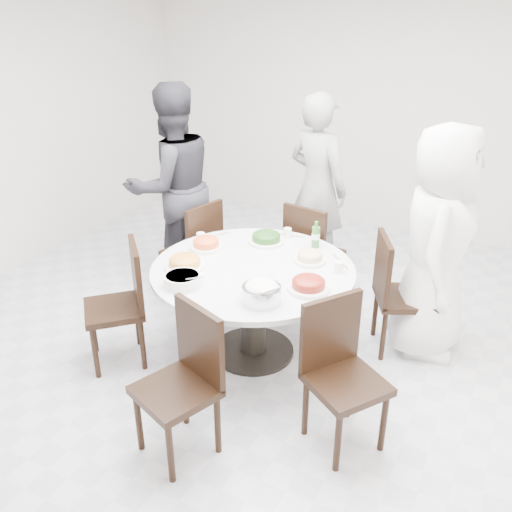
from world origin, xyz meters
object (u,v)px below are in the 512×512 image
at_px(diner_left, 172,187).
at_px(beverage_bottle, 316,234).
at_px(chair_sw, 113,306).
at_px(diner_right, 437,244).
at_px(chair_s, 175,388).
at_px(chair_ne, 405,295).
at_px(rice_bowl, 261,294).
at_px(diner_middle, 317,188).
at_px(chair_se, 347,380).
at_px(dining_table, 253,311).
at_px(chair_n, 315,252).
at_px(soup_bowl, 182,280).
at_px(chair_nw, 191,250).

xyz_separation_m(diner_left, beverage_bottle, (1.54, -0.27, -0.09)).
bearing_deg(chair_sw, diner_right, 76.99).
xyz_separation_m(chair_sw, chair_s, (0.94, -0.56, 0.00)).
distance_m(chair_ne, rice_bowl, 1.29).
bearing_deg(diner_middle, chair_sw, 88.10).
height_order(chair_se, rice_bowl, chair_se).
distance_m(chair_se, diner_right, 1.38).
bearing_deg(diner_left, beverage_bottle, 109.47).
bearing_deg(rice_bowl, dining_table, 123.64).
xyz_separation_m(chair_ne, chair_sw, (-1.88, -1.15, 0.00)).
bearing_deg(diner_middle, chair_se, 134.64).
bearing_deg(chair_n, soup_bowl, 85.61).
distance_m(chair_s, soup_bowl, 0.82).
bearing_deg(chair_nw, diner_left, -113.47).
relative_size(dining_table, soup_bowl, 5.85).
height_order(chair_n, chair_nw, same).
distance_m(chair_s, diner_middle, 2.68).
height_order(dining_table, chair_ne, chair_ne).
distance_m(chair_s, rice_bowl, 0.80).
distance_m(chair_nw, diner_left, 0.65).
height_order(chair_sw, diner_right, diner_right).
bearing_deg(chair_sw, chair_s, 14.48).
relative_size(dining_table, diner_middle, 0.83).
height_order(diner_right, soup_bowl, diner_right).
height_order(chair_sw, diner_left, diner_left).
height_order(chair_n, beverage_bottle, beverage_bottle).
relative_size(chair_nw, diner_middle, 0.53).
height_order(rice_bowl, soup_bowl, rice_bowl).
bearing_deg(soup_bowl, diner_right, 38.36).
relative_size(rice_bowl, soup_bowl, 1.00).
distance_m(diner_right, soup_bowl, 1.88).
relative_size(diner_middle, soup_bowl, 7.02).
height_order(chair_nw, diner_right, diner_right).
bearing_deg(chair_sw, chair_se, 44.13).
relative_size(chair_ne, chair_sw, 1.00).
relative_size(chair_nw, chair_se, 1.00).
bearing_deg(chair_n, chair_ne, 165.62).
bearing_deg(chair_sw, diner_left, 151.43).
height_order(dining_table, chair_sw, chair_sw).
height_order(chair_ne, soup_bowl, chair_ne).
bearing_deg(diner_middle, beverage_bottle, 129.43).
distance_m(chair_se, beverage_bottle, 1.37).
height_order(chair_sw, diner_middle, diner_middle).
relative_size(diner_right, diner_left, 0.95).
xyz_separation_m(chair_nw, diner_left, (-0.36, 0.27, 0.47)).
relative_size(chair_sw, soup_bowl, 3.71).
bearing_deg(chair_se, soup_bowl, 118.56).
distance_m(chair_ne, diner_left, 2.33).
xyz_separation_m(chair_s, diner_right, (1.10, 1.82, 0.42)).
bearing_deg(diner_middle, chair_s, 112.19).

